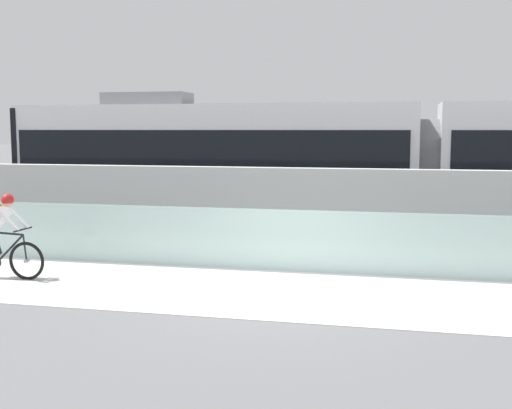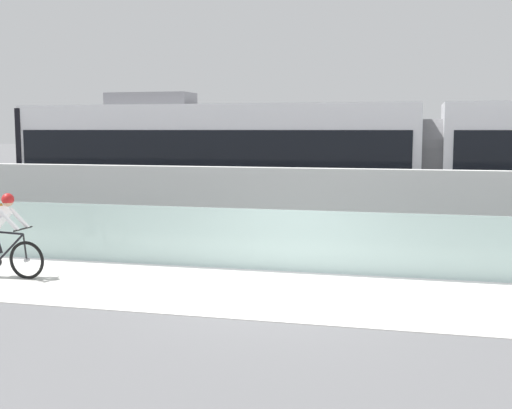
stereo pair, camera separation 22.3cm
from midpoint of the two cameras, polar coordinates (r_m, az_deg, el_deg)
ground_plane at (r=11.23m, az=1.44°, el=-7.82°), size 200.00×200.00×0.00m
bike_path_deck at (r=11.23m, az=1.44°, el=-7.79°), size 32.00×3.20×0.01m
glass_parapet at (r=12.88m, az=3.08°, el=-3.18°), size 32.00×0.05×1.22m
concrete_barrier_wall at (r=14.59m, az=4.30°, el=-0.62°), size 32.00×0.36×1.94m
tram_rail_near at (r=17.16m, az=5.51°, el=-2.80°), size 32.00×0.08×0.01m
tram_rail_far at (r=18.56m, az=6.08°, el=-2.10°), size 32.00×0.08×0.01m
tram at (r=17.54m, az=14.36°, el=3.43°), size 22.56×2.54×3.81m
cyclist_on_bike at (r=13.16m, az=-21.86°, el=-2.61°), size 1.77×0.58×1.61m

